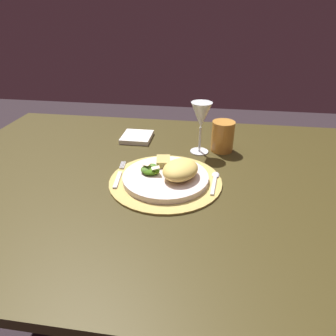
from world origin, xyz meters
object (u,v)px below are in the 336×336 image
(dinner_plate, at_px, (166,178))
(fork, at_px, (119,175))
(wine_glass, at_px, (201,117))
(amber_tumbler, at_px, (223,136))
(spoon, at_px, (215,179))
(dining_table, at_px, (151,203))
(napkin, at_px, (137,137))

(dinner_plate, xyz_separation_m, fork, (-0.14, 0.00, -0.01))
(wine_glass, xyz_separation_m, amber_tumbler, (0.08, 0.03, -0.08))
(spoon, bearing_deg, dining_table, 178.20)
(dining_table, distance_m, wine_glass, 0.33)
(dinner_plate, height_order, amber_tumbler, amber_tumbler)
(dinner_plate, distance_m, amber_tumbler, 0.30)
(fork, distance_m, wine_glass, 0.34)
(dining_table, height_order, amber_tumbler, amber_tumbler)
(wine_glass, distance_m, amber_tumbler, 0.11)
(dining_table, height_order, wine_glass, wine_glass)
(wine_glass, bearing_deg, spoon, -73.96)
(dinner_plate, relative_size, napkin, 2.08)
(fork, distance_m, spoon, 0.29)
(dining_table, bearing_deg, wine_glass, 54.21)
(dining_table, relative_size, napkin, 11.55)
(dining_table, xyz_separation_m, wine_glass, (0.14, 0.19, 0.23))
(dining_table, xyz_separation_m, spoon, (0.20, -0.01, 0.11))
(dining_table, relative_size, amber_tumbler, 12.99)
(spoon, relative_size, wine_glass, 0.73)
(amber_tumbler, bearing_deg, spoon, -95.29)
(dinner_plate, relative_size, fork, 1.57)
(fork, relative_size, spoon, 1.23)
(dinner_plate, bearing_deg, wine_glass, 68.59)
(napkin, height_order, wine_glass, wine_glass)
(dinner_plate, xyz_separation_m, amber_tumbler, (0.17, 0.25, 0.04))
(napkin, bearing_deg, dining_table, -68.75)
(spoon, height_order, napkin, napkin)
(wine_glass, bearing_deg, fork, -136.43)
(dining_table, xyz_separation_m, dinner_plate, (0.05, -0.03, 0.12))
(dining_table, distance_m, amber_tumbler, 0.35)
(dining_table, bearing_deg, napkin, 111.25)
(fork, bearing_deg, napkin, 93.21)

